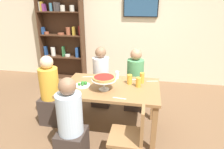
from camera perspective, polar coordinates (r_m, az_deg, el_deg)
ground_plane at (r=3.30m, az=-0.33°, el=-15.20°), size 12.00×12.00×0.00m
rear_partition at (r=4.87m, az=4.67°, el=14.45°), size 8.00×0.12×2.80m
dining_table at (r=2.97m, az=-0.35°, el=-5.16°), size 1.42×0.90×0.74m
bookshelf at (r=5.16m, az=-14.17°, el=11.30°), size 1.10×0.30×2.21m
television at (r=4.73m, az=8.31°, el=18.77°), size 0.78×0.05×0.45m
diner_far_right at (r=3.65m, az=6.57°, el=-2.69°), size 0.34×0.34×1.15m
diner_far_left at (r=3.76m, az=-3.12°, el=-1.87°), size 0.34×0.34×1.15m
diner_near_left at (r=2.51m, az=-11.74°, el=-15.02°), size 0.34×0.34×1.15m
diner_head_west at (r=3.37m, az=-17.28°, el=-5.72°), size 0.34×0.34×1.15m
chair_near_right at (r=2.41m, az=5.85°, el=-16.63°), size 0.40×0.40×0.87m
deep_dish_pizza_stand at (r=2.76m, az=-2.32°, el=-1.31°), size 0.35×0.35×0.20m
salad_plate_near_diner at (r=3.15m, az=-2.08°, el=-1.29°), size 0.21×0.21×0.07m
salad_plate_far_diner at (r=2.97m, az=-8.46°, el=-2.89°), size 0.23×0.23×0.07m
beer_glass_amber_tall at (r=3.00m, az=5.08°, el=-1.39°), size 0.08×0.08×0.15m
beer_glass_amber_short at (r=2.91m, az=7.61°, el=-2.20°), size 0.07×0.07×0.14m
beer_glass_amber_spare at (r=3.05m, az=8.63°, el=-0.98°), size 0.07×0.07×0.16m
water_glass_clear_near at (r=3.20m, az=1.46°, el=-0.11°), size 0.06×0.06×0.12m
cutlery_fork_near at (r=3.19m, az=7.38°, el=-1.43°), size 0.18×0.06×0.00m
cutlery_knife_near at (r=2.59m, az=2.16°, el=-6.85°), size 0.18×0.04×0.00m
cutlery_fork_far at (r=3.30m, az=-6.93°, el=-0.62°), size 0.18×0.07×0.00m
cutlery_knife_far at (r=3.16m, az=11.51°, el=-1.89°), size 0.18×0.05×0.00m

